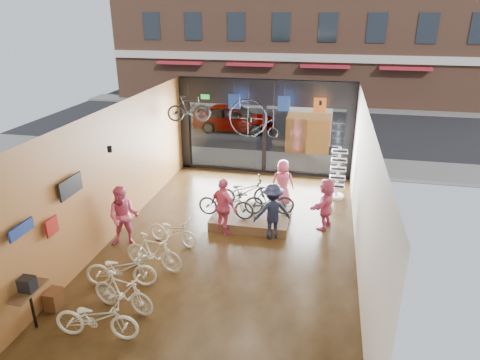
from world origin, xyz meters
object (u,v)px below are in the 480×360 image
(box_truck, at_px, (311,117))
(floor_bike_0, at_px, (96,318))
(floor_bike_1, at_px, (123,292))
(hung_bike, at_px, (189,109))
(display_platform, at_px, (252,218))
(customer_3, at_px, (272,211))
(penny_farthing, at_px, (256,120))
(sunglasses_rack, at_px, (338,173))
(customer_5, at_px, (326,204))
(floor_bike_4, at_px, (173,231))
(display_bike_left, at_px, (226,203))
(display_bike_right, at_px, (244,191))
(customer_2, at_px, (224,207))
(street_car, at_px, (233,117))
(display_bike_mid, at_px, (269,201))
(customer_4, at_px, (283,183))
(floor_bike_2, at_px, (121,269))
(floor_bike_3, at_px, (154,252))
(customer_1, at_px, (124,217))

(box_truck, relative_size, floor_bike_0, 3.57)
(floor_bike_1, relative_size, hung_bike, 1.00)
(display_platform, bearing_deg, customer_3, -47.83)
(penny_farthing, bearing_deg, sunglasses_rack, -14.07)
(customer_5, distance_m, hung_bike, 6.15)
(floor_bike_4, height_order, display_bike_left, display_bike_left)
(display_bike_right, xyz_separation_m, penny_farthing, (-0.12, 2.73, 1.71))
(sunglasses_rack, bearing_deg, display_bike_left, -142.24)
(floor_bike_4, distance_m, customer_2, 1.63)
(floor_bike_1, xyz_separation_m, hung_bike, (-0.85, 7.56, 2.45))
(street_car, bearing_deg, floor_bike_0, -177.12)
(display_bike_mid, xyz_separation_m, customer_4, (0.24, 1.50, 0.03))
(customer_2, height_order, penny_farthing, penny_farthing)
(display_platform, bearing_deg, floor_bike_1, -112.84)
(box_truck, bearing_deg, floor_bike_1, -102.94)
(floor_bike_2, relative_size, display_platform, 0.72)
(floor_bike_0, xyz_separation_m, floor_bike_3, (0.17, 2.57, 0.03))
(box_truck, relative_size, display_bike_right, 3.35)
(floor_bike_3, bearing_deg, floor_bike_4, 7.88)
(customer_5, xyz_separation_m, sunglasses_rack, (0.35, 2.37, 0.13))
(customer_2, height_order, customer_5, customer_2)
(floor_bike_0, bearing_deg, display_platform, -25.82)
(floor_bike_3, xyz_separation_m, display_bike_right, (1.65, 3.66, 0.30))
(customer_4, bearing_deg, street_car, -70.27)
(customer_1, distance_m, sunglasses_rack, 7.49)
(box_truck, relative_size, penny_farthing, 3.52)
(floor_bike_2, xyz_separation_m, floor_bike_4, (0.54, 2.14, -0.04))
(customer_4, bearing_deg, display_bike_left, 48.82)
(floor_bike_1, relative_size, floor_bike_4, 1.01)
(floor_bike_1, xyz_separation_m, floor_bike_4, (0.07, 3.00, -0.06))
(display_platform, relative_size, display_bike_right, 1.27)
(customer_5, bearing_deg, floor_bike_0, -17.49)
(floor_bike_3, height_order, display_bike_right, display_bike_right)
(floor_bike_1, relative_size, display_bike_left, 0.89)
(display_bike_left, bearing_deg, customer_2, -168.43)
(display_bike_mid, bearing_deg, box_truck, -15.95)
(floor_bike_3, bearing_deg, floor_bike_0, -174.22)
(floor_bike_3, bearing_deg, floor_bike_2, 158.45)
(box_truck, bearing_deg, floor_bike_3, -104.46)
(floor_bike_3, xyz_separation_m, customer_4, (2.78, 4.67, 0.30))
(floor_bike_1, height_order, hung_bike, hung_bike)
(penny_farthing, xyz_separation_m, hung_bike, (-2.40, -0.52, 0.43))
(display_platform, bearing_deg, display_bike_right, 122.34)
(street_car, height_order, box_truck, box_truck)
(floor_bike_1, distance_m, penny_farthing, 8.47)
(box_truck, relative_size, customer_2, 3.58)
(display_bike_left, height_order, display_bike_right, display_bike_right)
(box_truck, distance_m, customer_5, 9.49)
(display_bike_right, height_order, customer_4, customer_4)
(display_platform, bearing_deg, floor_bike_3, -122.59)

